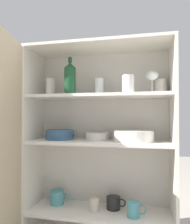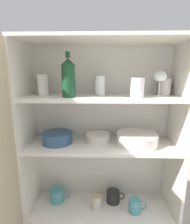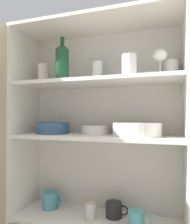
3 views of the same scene
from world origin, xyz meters
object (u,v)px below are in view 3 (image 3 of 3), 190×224
(mixing_bowl_large, at_px, (52,128))
(coffee_mug_primary, at_px, (136,220))
(storage_jar, at_px, (90,210))
(serving_bowl_small, at_px, (95,130))
(plate_stack_white, at_px, (137,129))
(wine_bottle, at_px, (62,62))

(mixing_bowl_large, xyz_separation_m, coffee_mug_primary, (0.52, -0.06, -0.46))
(mixing_bowl_large, height_order, storage_jar, mixing_bowl_large)
(serving_bowl_small, bearing_deg, mixing_bowl_large, -172.65)
(plate_stack_white, relative_size, serving_bowl_small, 1.61)
(mixing_bowl_large, bearing_deg, serving_bowl_small, 7.35)
(wine_bottle, height_order, plate_stack_white, wine_bottle)
(wine_bottle, distance_m, serving_bowl_small, 0.44)
(wine_bottle, bearing_deg, plate_stack_white, 6.47)
(serving_bowl_small, xyz_separation_m, storage_jar, (-0.01, -0.06, -0.45))
(mixing_bowl_large, relative_size, coffee_mug_primary, 1.65)
(plate_stack_white, xyz_separation_m, storage_jar, (-0.26, -0.02, -0.45))
(serving_bowl_small, bearing_deg, storage_jar, -96.47)
(coffee_mug_primary, height_order, storage_jar, storage_jar)
(serving_bowl_small, bearing_deg, wine_bottle, -150.37)
(mixing_bowl_large, bearing_deg, storage_jar, -6.57)
(plate_stack_white, distance_m, storage_jar, 0.52)
(mixing_bowl_large, relative_size, storage_jar, 1.98)
(wine_bottle, height_order, coffee_mug_primary, wine_bottle)
(mixing_bowl_large, xyz_separation_m, serving_bowl_small, (0.26, 0.03, -0.01))
(plate_stack_white, bearing_deg, storage_jar, -176.55)
(plate_stack_white, xyz_separation_m, coffee_mug_primary, (0.00, -0.05, -0.46))
(plate_stack_white, height_order, coffee_mug_primary, plate_stack_white)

